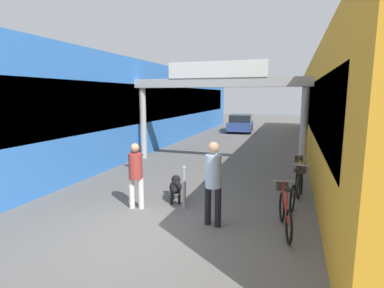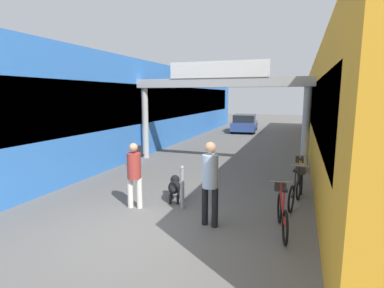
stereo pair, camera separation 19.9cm
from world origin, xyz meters
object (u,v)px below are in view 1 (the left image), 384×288
pedestrian_with_dog (136,172)px  pedestrian_companion (213,178)px  parked_car_blue (241,123)px  bicycle_red_nearest (285,209)px  bollard_post_metal (184,187)px  dog_on_leash (176,186)px  cafe_chair_black_nearer (137,154)px  bicycle_black_second (297,187)px  bicycle_orange_third (299,174)px

pedestrian_with_dog → pedestrian_companion: size_ratio=0.89×
parked_car_blue → pedestrian_with_dog: bearing=-89.2°
pedestrian_companion → bicycle_red_nearest: pedestrian_companion is taller
bollard_post_metal → parked_car_blue: bearing=94.8°
dog_on_leash → cafe_chair_black_nearer: (-2.77, 2.88, 0.15)m
cafe_chair_black_nearer → parked_car_blue: bearing=82.1°
bollard_post_metal → cafe_chair_black_nearer: bearing=133.4°
bicycle_black_second → bollard_post_metal: bearing=-154.3°
dog_on_leash → bicycle_orange_third: (3.16, 2.25, 0.04)m
bicycle_orange_third → bollard_post_metal: size_ratio=1.53×
pedestrian_with_dog → bicycle_black_second: pedestrian_with_dog is taller
pedestrian_with_dog → parked_car_blue: size_ratio=0.40×
bollard_post_metal → pedestrian_companion: bearing=-37.7°
bicycle_black_second → bollard_post_metal: size_ratio=1.52×
bicycle_black_second → bollard_post_metal: (-2.66, -1.28, 0.12)m
dog_on_leash → bollard_post_metal: 0.68m
bicycle_red_nearest → parked_car_blue: size_ratio=0.41×
pedestrian_with_dog → bicycle_red_nearest: 3.58m
cafe_chair_black_nearer → bollard_post_metal: bearing=-46.6°
dog_on_leash → parked_car_blue: size_ratio=0.22×
bicycle_red_nearest → bollard_post_metal: size_ratio=1.52×
pedestrian_with_dog → bollard_post_metal: 1.26m
pedestrian_companion → bicycle_orange_third: bearing=62.3°
pedestrian_with_dog → cafe_chair_black_nearer: (-2.05, 3.72, -0.40)m
dog_on_leash → bicycle_black_second: 3.18m
bollard_post_metal → cafe_chair_black_nearer: size_ratio=1.24×
dog_on_leash → cafe_chair_black_nearer: size_ratio=1.00×
bicycle_orange_third → bicycle_red_nearest: bearing=-96.2°
bicycle_red_nearest → bicycle_black_second: (0.26, 1.69, 0.00)m
dog_on_leash → cafe_chair_black_nearer: 4.00m
bicycle_black_second → parked_car_blue: parked_car_blue is taller
pedestrian_with_dog → bicycle_red_nearest: bearing=-1.1°
bicycle_black_second → bicycle_orange_third: same height
bicycle_black_second → cafe_chair_black_nearer: bicycle_black_second is taller
pedestrian_companion → bicycle_black_second: size_ratio=1.10×
bicycle_black_second → cafe_chair_black_nearer: (-5.85, 2.10, 0.10)m
bicycle_red_nearest → bicycle_orange_third: (0.34, 3.16, 0.00)m
bicycle_red_nearest → cafe_chair_black_nearer: size_ratio=1.88×
parked_car_blue → bicycle_orange_third: bearing=-73.4°
parked_car_blue → bicycle_black_second: bearing=-75.2°
cafe_chair_black_nearer → parked_car_blue: (1.82, 13.14, 0.10)m
cafe_chair_black_nearer → parked_car_blue: 13.27m
pedestrian_with_dog → parked_car_blue: bearing=90.8°
bicycle_red_nearest → bollard_post_metal: 2.44m
pedestrian_with_dog → dog_on_leash: 1.24m
pedestrian_with_dog → bollard_post_metal: pedestrian_with_dog is taller
pedestrian_companion → bicycle_orange_third: size_ratio=1.09×
bicycle_red_nearest → cafe_chair_black_nearer: bicycle_red_nearest is taller
bicycle_orange_third → bollard_post_metal: bearing=-134.9°
pedestrian_with_dog → bicycle_orange_third: bearing=38.5°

